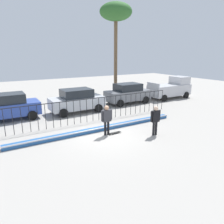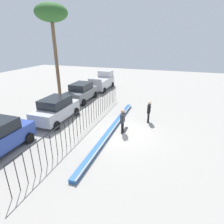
{
  "view_description": "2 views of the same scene",
  "coord_description": "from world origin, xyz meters",
  "px_view_note": "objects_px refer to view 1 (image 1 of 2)",
  "views": [
    {
      "loc": [
        -5.61,
        -10.09,
        4.63
      ],
      "look_at": [
        0.91,
        0.94,
        1.06
      ],
      "focal_mm": 33.73,
      "sensor_mm": 36.0,
      "label": 1
    },
    {
      "loc": [
        -11.12,
        -2.94,
        6.14
      ],
      "look_at": [
        0.95,
        1.14,
        1.11
      ],
      "focal_mm": 29.39,
      "sensor_mm": 36.0,
      "label": 2
    }
  ],
  "objects_px": {
    "skateboarder": "(107,117)",
    "parked_car_silver": "(77,100)",
    "parked_car_gray": "(128,93)",
    "palm_tree_tall": "(116,14)",
    "camera_operator": "(155,118)",
    "pickup_truck": "(171,88)",
    "skateboard": "(115,133)",
    "parked_car_blue": "(8,107)"
  },
  "relations": [
    {
      "from": "camera_operator",
      "to": "parked_car_blue",
      "type": "bearing_deg",
      "value": -44.34
    },
    {
      "from": "parked_car_silver",
      "to": "skateboard",
      "type": "bearing_deg",
      "value": -91.65
    },
    {
      "from": "parked_car_gray",
      "to": "pickup_truck",
      "type": "relative_size",
      "value": 0.91
    },
    {
      "from": "skateboard",
      "to": "camera_operator",
      "type": "distance_m",
      "value": 2.56
    },
    {
      "from": "parked_car_gray",
      "to": "palm_tree_tall",
      "type": "bearing_deg",
      "value": 82.97
    },
    {
      "from": "parked_car_silver",
      "to": "camera_operator",
      "type": "bearing_deg",
      "value": -76.73
    },
    {
      "from": "palm_tree_tall",
      "to": "pickup_truck",
      "type": "bearing_deg",
      "value": -34.43
    },
    {
      "from": "skateboard",
      "to": "parked_car_blue",
      "type": "distance_m",
      "value": 8.16
    },
    {
      "from": "camera_operator",
      "to": "palm_tree_tall",
      "type": "xyz_separation_m",
      "value": [
        3.85,
        10.69,
        7.35
      ]
    },
    {
      "from": "skateboard",
      "to": "parked_car_blue",
      "type": "relative_size",
      "value": 0.19
    },
    {
      "from": "skateboarder",
      "to": "parked_car_silver",
      "type": "distance_m",
      "value": 5.65
    },
    {
      "from": "parked_car_silver",
      "to": "palm_tree_tall",
      "type": "relative_size",
      "value": 0.45
    },
    {
      "from": "parked_car_blue",
      "to": "palm_tree_tall",
      "type": "distance_m",
      "value": 13.55
    },
    {
      "from": "camera_operator",
      "to": "pickup_truck",
      "type": "distance_m",
      "value": 11.42
    },
    {
      "from": "parked_car_blue",
      "to": "pickup_truck",
      "type": "relative_size",
      "value": 0.91
    },
    {
      "from": "skateboarder",
      "to": "camera_operator",
      "type": "relative_size",
      "value": 1.01
    },
    {
      "from": "skateboarder",
      "to": "pickup_truck",
      "type": "height_order",
      "value": "pickup_truck"
    },
    {
      "from": "parked_car_blue",
      "to": "parked_car_silver",
      "type": "bearing_deg",
      "value": -10.79
    },
    {
      "from": "camera_operator",
      "to": "skateboard",
      "type": "bearing_deg",
      "value": -32.48
    },
    {
      "from": "parked_car_silver",
      "to": "pickup_truck",
      "type": "xyz_separation_m",
      "value": [
        10.78,
        0.24,
        0.06
      ]
    },
    {
      "from": "skateboarder",
      "to": "parked_car_gray",
      "type": "distance_m",
      "value": 8.44
    },
    {
      "from": "parked_car_blue",
      "to": "parked_car_gray",
      "type": "height_order",
      "value": "same"
    },
    {
      "from": "camera_operator",
      "to": "palm_tree_tall",
      "type": "bearing_deg",
      "value": -106.93
    },
    {
      "from": "parked_car_blue",
      "to": "palm_tree_tall",
      "type": "xyz_separation_m",
      "value": [
        10.92,
        3.05,
        7.43
      ]
    },
    {
      "from": "skateboarder",
      "to": "parked_car_gray",
      "type": "bearing_deg",
      "value": 33.28
    },
    {
      "from": "parked_car_silver",
      "to": "parked_car_gray",
      "type": "distance_m",
      "value": 5.4
    },
    {
      "from": "pickup_truck",
      "to": "palm_tree_tall",
      "type": "xyz_separation_m",
      "value": [
        -4.9,
        3.36,
        7.37
      ]
    },
    {
      "from": "parked_car_blue",
      "to": "parked_car_silver",
      "type": "relative_size",
      "value": 1.0
    },
    {
      "from": "parked_car_gray",
      "to": "palm_tree_tall",
      "type": "distance_m",
      "value": 8.05
    },
    {
      "from": "parked_car_silver",
      "to": "skateboarder",
      "type": "bearing_deg",
      "value": -96.58
    },
    {
      "from": "skateboard",
      "to": "parked_car_silver",
      "type": "xyz_separation_m",
      "value": [
        -0.11,
        5.72,
        0.91
      ]
    },
    {
      "from": "skateboard",
      "to": "palm_tree_tall",
      "type": "height_order",
      "value": "palm_tree_tall"
    },
    {
      "from": "camera_operator",
      "to": "parked_car_gray",
      "type": "xyz_separation_m",
      "value": [
        3.35,
        7.62,
        -0.08
      ]
    },
    {
      "from": "palm_tree_tall",
      "to": "skateboarder",
      "type": "bearing_deg",
      "value": -124.15
    },
    {
      "from": "parked_car_blue",
      "to": "parked_car_silver",
      "type": "height_order",
      "value": "same"
    },
    {
      "from": "skateboard",
      "to": "parked_car_gray",
      "type": "bearing_deg",
      "value": 57.8
    },
    {
      "from": "parked_car_gray",
      "to": "palm_tree_tall",
      "type": "xyz_separation_m",
      "value": [
        0.51,
        3.06,
        7.43
      ]
    },
    {
      "from": "camera_operator",
      "to": "pickup_truck",
      "type": "xyz_separation_m",
      "value": [
        8.75,
        7.33,
        -0.01
      ]
    },
    {
      "from": "camera_operator",
      "to": "pickup_truck",
      "type": "height_order",
      "value": "pickup_truck"
    },
    {
      "from": "parked_car_gray",
      "to": "palm_tree_tall",
      "type": "height_order",
      "value": "palm_tree_tall"
    },
    {
      "from": "pickup_truck",
      "to": "parked_car_silver",
      "type": "bearing_deg",
      "value": -173.72
    },
    {
      "from": "skateboarder",
      "to": "camera_operator",
      "type": "height_order",
      "value": "skateboarder"
    }
  ]
}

